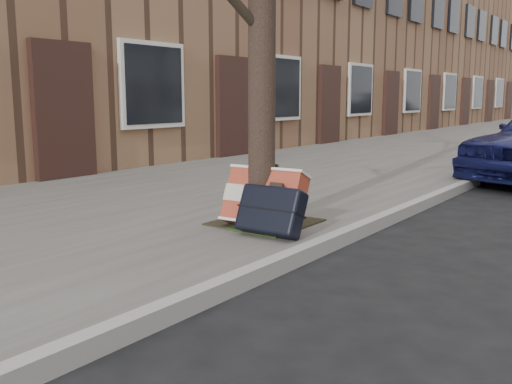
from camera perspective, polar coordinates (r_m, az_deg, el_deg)
The scene contains 6 objects.
ground at distance 3.55m, azimuth 16.84°, elevation -12.45°, with size 120.00×120.00×0.00m, color black.
near_sidewalk at distance 18.79m, azimuth 21.32°, elevation 5.05°, with size 5.00×70.00×0.12m, color #67645E.
house_near at distance 22.00m, azimuth 7.07°, elevation 15.15°, with size 6.80×40.00×7.00m, color brown.
dirt_patch at distance 5.42m, azimuth 0.94°, elevation -3.03°, with size 0.85×0.85×0.01m, color black.
suitcase_red at distance 5.12m, azimuth 0.86°, elevation -0.66°, with size 0.73×0.20×0.53m, color maroon.
suitcase_navy at distance 4.87m, azimuth 1.52°, elevation -1.83°, with size 0.58×0.19×0.41m, color black.
Camera 1 is at (1.03, -3.14, 1.30)m, focal length 40.00 mm.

